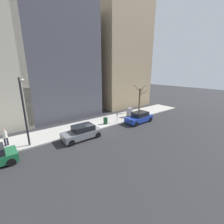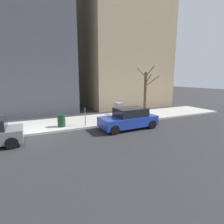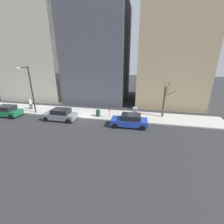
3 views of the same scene
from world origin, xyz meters
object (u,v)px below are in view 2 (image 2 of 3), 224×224
at_px(utility_box, 119,111).
at_px(trash_bin, 61,121).
at_px(bare_tree, 145,91).
at_px(office_tower_left, 120,25).
at_px(office_block_center, 13,34).
at_px(parked_car_blue, 129,119).
at_px(parking_meter, 85,115).

relative_size(utility_box, trash_bin, 1.59).
relative_size(bare_tree, office_tower_left, 0.22).
xyz_separation_m(office_tower_left, office_block_center, (0.40, 12.95, -2.31)).
xyz_separation_m(parked_car_blue, office_block_center, (12.28, 7.49, 7.67)).
bearing_deg(trash_bin, parked_car_blue, -114.82).
height_order(bare_tree, trash_bin, bare_tree).
bearing_deg(office_tower_left, bare_tree, 170.83).
height_order(parked_car_blue, parking_meter, parked_car_blue).
distance_m(parking_meter, trash_bin, 1.77).
distance_m(parking_meter, utility_box, 3.37).
height_order(utility_box, office_tower_left, office_tower_left).
height_order(trash_bin, office_block_center, office_block_center).
bearing_deg(bare_tree, office_block_center, 53.81).
bearing_deg(parking_meter, office_tower_left, -38.87).
bearing_deg(office_block_center, parked_car_blue, -148.63).
relative_size(parked_car_blue, utility_box, 2.97).
bearing_deg(parking_meter, bare_tree, -72.86).
bearing_deg(bare_tree, office_tower_left, -9.17).
height_order(bare_tree, office_tower_left, office_tower_left).
bearing_deg(office_tower_left, trash_bin, 134.63).
height_order(parked_car_blue, utility_box, utility_box).
relative_size(utility_box, office_block_center, 0.09).
relative_size(parked_car_blue, office_tower_left, 0.20).
distance_m(utility_box, bare_tree, 4.21).
bearing_deg(trash_bin, parking_meter, -105.09).
bearing_deg(parked_car_blue, office_block_center, 29.58).
bearing_deg(parking_meter, trash_bin, 74.91).
distance_m(office_tower_left, office_block_center, 13.16).
relative_size(parking_meter, trash_bin, 1.50).
relative_size(bare_tree, trash_bin, 5.22).
relative_size(trash_bin, office_tower_left, 0.04).
bearing_deg(utility_box, trash_bin, 94.64).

